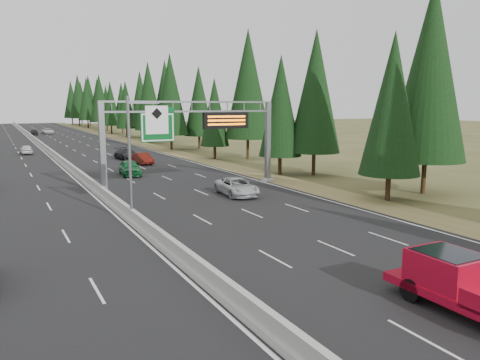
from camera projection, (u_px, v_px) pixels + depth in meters
name	position (u px, v px, depth m)	size (l,w,h in m)	color
road	(46.00, 150.00, 78.17)	(32.00, 260.00, 0.08)	black
shoulder_right	(149.00, 146.00, 86.36)	(3.60, 260.00, 0.06)	olive
median_barrier	(45.00, 148.00, 78.11)	(0.70, 260.00, 0.85)	#9C9C97
sign_gantry	(199.00, 130.00, 42.02)	(16.75, 0.98, 7.80)	slate
hov_sign_pole	(139.00, 150.00, 29.61)	(2.80, 0.50, 8.00)	slate
tree_row_right	(175.00, 94.00, 84.55)	(11.83, 241.14, 18.80)	black
silver_minivan	(237.00, 187.00, 38.89)	(2.38, 5.16, 1.43)	#BABBBF
red_pickup	(459.00, 280.00, 17.07)	(2.23, 6.24, 2.03)	black
car_ahead_green	(130.00, 168.00, 49.95)	(1.94, 4.83, 1.64)	#16622F
car_ahead_dkred	(143.00, 159.00, 59.47)	(1.51, 4.32, 1.42)	#52120B
car_ahead_dkgrey	(126.00, 154.00, 64.45)	(2.16, 5.32, 1.54)	black
car_ahead_white	(48.00, 131.00, 122.07)	(2.39, 5.19, 1.44)	silver
car_ahead_far	(34.00, 132.00, 116.99)	(1.74, 4.34, 1.48)	black
car_onc_white	(26.00, 149.00, 71.63)	(1.70, 4.23, 1.44)	silver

